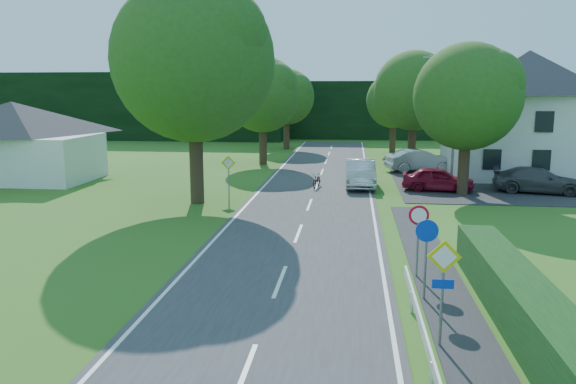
# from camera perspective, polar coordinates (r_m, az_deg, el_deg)

# --- Properties ---
(road) EXTENTS (7.00, 80.00, 0.04)m
(road) POSITION_cam_1_polar(r_m,az_deg,el_deg) (25.45, 1.50, -3.13)
(road) COLOR #353638
(road) RESTS_ON ground
(parking_pad) EXTENTS (14.00, 16.00, 0.04)m
(parking_pad) POSITION_cam_1_polar(r_m,az_deg,el_deg) (39.36, 20.95, 0.99)
(parking_pad) COLOR #252528
(parking_pad) RESTS_ON ground
(line_edge_left) EXTENTS (0.12, 80.00, 0.01)m
(line_edge_left) POSITION_cam_1_polar(r_m,az_deg,el_deg) (25.92, -5.69, -2.87)
(line_edge_left) COLOR white
(line_edge_left) RESTS_ON road
(line_edge_right) EXTENTS (0.12, 80.00, 0.01)m
(line_edge_right) POSITION_cam_1_polar(r_m,az_deg,el_deg) (25.37, 8.84, -3.24)
(line_edge_right) COLOR white
(line_edge_right) RESTS_ON road
(line_centre) EXTENTS (0.12, 80.00, 0.01)m
(line_centre) POSITION_cam_1_polar(r_m,az_deg,el_deg) (25.44, 1.50, -3.08)
(line_centre) COLOR white
(line_centre) RESTS_ON road
(tree_main) EXTENTS (9.40, 9.40, 11.64)m
(tree_main) POSITION_cam_1_polar(r_m,az_deg,el_deg) (29.79, -9.49, 9.95)
(tree_main) COLOR #275318
(tree_main) RESTS_ON ground
(tree_left_far) EXTENTS (7.00, 7.00, 8.58)m
(tree_left_far) POSITION_cam_1_polar(r_m,az_deg,el_deg) (45.25, -2.58, 8.22)
(tree_left_far) COLOR #275318
(tree_left_far) RESTS_ON ground
(tree_right_far) EXTENTS (7.40, 7.40, 9.09)m
(tree_right_far) POSITION_cam_1_polar(r_m,az_deg,el_deg) (46.92, 12.60, 8.38)
(tree_right_far) COLOR #275318
(tree_right_far) RESTS_ON ground
(tree_left_back) EXTENTS (6.60, 6.60, 8.07)m
(tree_left_back) POSITION_cam_1_polar(r_m,az_deg,el_deg) (57.08, -0.15, 8.41)
(tree_left_back) COLOR #275318
(tree_left_back) RESTS_ON ground
(tree_right_back) EXTENTS (6.20, 6.20, 7.56)m
(tree_right_back) POSITION_cam_1_polar(r_m,az_deg,el_deg) (54.83, 10.66, 7.89)
(tree_right_back) COLOR #275318
(tree_right_back) RESTS_ON ground
(tree_right_mid) EXTENTS (7.00, 7.00, 8.58)m
(tree_right_mid) POSITION_cam_1_polar(r_m,az_deg,el_deg) (33.30, 17.65, 7.00)
(tree_right_mid) COLOR #275318
(tree_right_mid) RESTS_ON ground
(treeline_left) EXTENTS (44.00, 6.00, 8.00)m
(treeline_left) POSITION_cam_1_polar(r_m,az_deg,el_deg) (73.19, -17.98, 8.31)
(treeline_left) COLOR black
(treeline_left) RESTS_ON ground
(treeline_right) EXTENTS (30.00, 5.00, 7.00)m
(treeline_right) POSITION_cam_1_polar(r_m,az_deg,el_deg) (70.94, 11.39, 8.15)
(treeline_right) COLOR black
(treeline_right) RESTS_ON ground
(bungalow_left) EXTENTS (11.00, 6.50, 5.20)m
(bungalow_left) POSITION_cam_1_polar(r_m,az_deg,el_deg) (41.26, -26.06, 4.79)
(bungalow_left) COLOR silver
(bungalow_left) RESTS_ON ground
(house_white) EXTENTS (10.60, 8.40, 8.60)m
(house_white) POSITION_cam_1_polar(r_m,az_deg,el_deg) (42.37, 22.98, 7.44)
(house_white) COLOR silver
(house_white) RESTS_ON ground
(streetlight) EXTENTS (2.03, 0.18, 8.00)m
(streetlight) POSITION_cam_1_polar(r_m,az_deg,el_deg) (35.18, 16.34, 7.51)
(streetlight) COLOR gray
(streetlight) RESTS_ON ground
(sign_priority_right) EXTENTS (0.78, 0.09, 2.59)m
(sign_priority_right) POSITION_cam_1_polar(r_m,az_deg,el_deg) (13.47, 15.50, -7.99)
(sign_priority_right) COLOR gray
(sign_priority_right) RESTS_ON ground
(sign_roundabout) EXTENTS (0.64, 0.08, 2.37)m
(sign_roundabout) POSITION_cam_1_polar(r_m,az_deg,el_deg) (16.35, 13.88, -5.12)
(sign_roundabout) COLOR gray
(sign_roundabout) RESTS_ON ground
(sign_speed_limit) EXTENTS (0.64, 0.11, 2.37)m
(sign_speed_limit) POSITION_cam_1_polar(r_m,az_deg,el_deg) (18.24, 13.12, -3.17)
(sign_speed_limit) COLOR gray
(sign_speed_limit) RESTS_ON ground
(sign_priority_left) EXTENTS (0.78, 0.09, 2.44)m
(sign_priority_left) POSITION_cam_1_polar(r_m,az_deg,el_deg) (30.67, -6.07, 2.35)
(sign_priority_left) COLOR gray
(sign_priority_left) RESTS_ON ground
(moving_car) EXTENTS (1.84, 5.07, 1.66)m
(moving_car) POSITION_cam_1_polar(r_m,az_deg,el_deg) (34.87, 7.37, 1.88)
(moving_car) COLOR silver
(moving_car) RESTS_ON road
(motorcycle) EXTENTS (0.86, 1.83, 0.92)m
(motorcycle) POSITION_cam_1_polar(r_m,az_deg,el_deg) (34.51, 2.95, 1.24)
(motorcycle) COLOR black
(motorcycle) RESTS_ON road
(parked_car_red) EXTENTS (4.34, 2.24, 1.41)m
(parked_car_red) POSITION_cam_1_polar(r_m,az_deg,el_deg) (34.38, 14.99, 1.28)
(parked_car_red) COLOR maroon
(parked_car_red) RESTS_ON parking_pad
(parked_car_silver_a) EXTENTS (5.22, 2.91, 1.63)m
(parked_car_silver_a) POSITION_cam_1_polar(r_m,az_deg,el_deg) (42.25, 13.27, 3.14)
(parked_car_silver_a) COLOR #B9B8BD
(parked_car_silver_a) RESTS_ON parking_pad
(parked_car_grey) EXTENTS (5.38, 3.07, 1.47)m
(parked_car_grey) POSITION_cam_1_polar(r_m,az_deg,el_deg) (35.74, 24.07, 1.11)
(parked_car_grey) COLOR #48474C
(parked_car_grey) RESTS_ON parking_pad
(parked_car_silver_b) EXTENTS (5.99, 4.89, 1.52)m
(parked_car_silver_b) POSITION_cam_1_polar(r_m,az_deg,el_deg) (41.11, 25.04, 2.17)
(parked_car_silver_b) COLOR #ACAAB2
(parked_car_silver_b) RESTS_ON parking_pad
(parasol) EXTENTS (2.14, 2.18, 1.90)m
(parasol) POSITION_cam_1_polar(r_m,az_deg,el_deg) (41.24, 22.18, 2.66)
(parasol) COLOR #B92D0E
(parasol) RESTS_ON parking_pad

